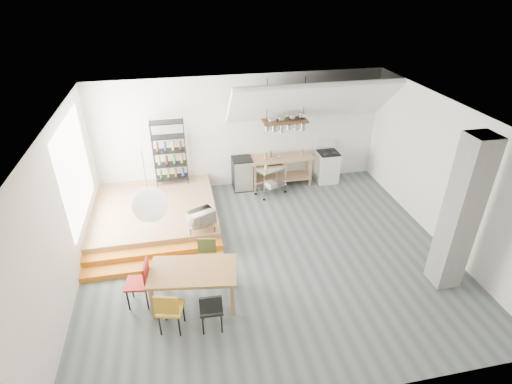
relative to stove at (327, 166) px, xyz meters
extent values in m
plane|color=#4A5456|center=(-2.50, -3.16, -0.48)|extent=(8.00, 8.00, 0.00)
cube|color=silver|center=(-2.50, 0.34, 1.12)|extent=(8.00, 0.04, 3.20)
cube|color=silver|center=(-6.50, -3.16, 1.12)|extent=(0.04, 7.00, 3.20)
cube|color=silver|center=(1.50, -3.16, 1.12)|extent=(0.04, 7.00, 3.20)
cube|color=white|center=(-2.50, -3.16, 2.72)|extent=(8.00, 7.00, 0.02)
cube|color=white|center=(-0.70, -0.26, 2.07)|extent=(4.40, 1.44, 1.32)
cube|color=white|center=(-6.48, -1.66, 1.32)|extent=(0.02, 2.50, 2.20)
cube|color=#A27B51|center=(-5.00, -1.16, -0.28)|extent=(3.00, 3.00, 0.40)
cube|color=#C56C17|center=(-5.00, -3.11, -0.41)|extent=(3.00, 0.35, 0.13)
cube|color=#C56C17|center=(-5.00, -2.76, -0.35)|extent=(3.00, 0.35, 0.27)
cube|color=slate|center=(0.80, -4.66, 1.12)|extent=(0.50, 0.50, 3.20)
cube|color=#A27B51|center=(-1.40, -0.01, 0.40)|extent=(1.80, 0.60, 0.06)
cube|color=#A27B51|center=(-1.40, -0.01, -0.23)|extent=(1.70, 0.55, 0.04)
cube|color=#A27B51|center=(-0.58, 0.21, -0.05)|extent=(0.06, 0.06, 0.86)
cube|color=#A27B51|center=(-2.22, 0.21, -0.05)|extent=(0.06, 0.06, 0.86)
cube|color=#A27B51|center=(-0.58, -0.23, -0.05)|extent=(0.06, 0.06, 0.86)
cube|color=#A27B51|center=(-2.22, -0.23, -0.05)|extent=(0.06, 0.06, 0.86)
cube|color=white|center=(0.00, -0.01, -0.03)|extent=(0.60, 0.60, 0.90)
cube|color=black|center=(0.00, -0.01, 0.44)|extent=(0.58, 0.58, 0.03)
cube|color=white|center=(0.00, 0.27, 0.57)|extent=(0.60, 0.05, 0.25)
cylinder|color=black|center=(0.14, 0.13, 0.46)|extent=(0.18, 0.18, 0.02)
cylinder|color=black|center=(-0.14, 0.13, 0.46)|extent=(0.18, 0.18, 0.02)
cylinder|color=black|center=(0.14, -0.15, 0.46)|extent=(0.18, 0.18, 0.02)
cylinder|color=black|center=(-0.14, -0.15, 0.46)|extent=(0.18, 0.18, 0.02)
cube|color=#3D2A18|center=(-1.40, -0.21, 1.57)|extent=(1.20, 0.50, 0.05)
cylinder|color=black|center=(-1.90, -0.21, 2.14)|extent=(0.02, 0.02, 1.15)
cylinder|color=black|center=(-0.90, -0.21, 2.14)|extent=(0.02, 0.02, 1.15)
cylinder|color=silver|center=(-1.90, -0.26, 1.43)|extent=(0.16, 0.16, 0.12)
cylinder|color=silver|center=(-1.70, -0.26, 1.41)|extent=(0.20, 0.20, 0.16)
cylinder|color=silver|center=(-1.50, -0.26, 1.39)|extent=(0.16, 0.16, 0.20)
cylinder|color=silver|center=(-1.30, -0.26, 1.43)|extent=(0.20, 0.20, 0.12)
cylinder|color=silver|center=(-1.10, -0.26, 1.41)|extent=(0.16, 0.16, 0.16)
cylinder|color=silver|center=(-0.90, -0.26, 1.39)|extent=(0.20, 0.20, 0.20)
cylinder|color=black|center=(-4.08, 0.22, 0.82)|extent=(0.02, 0.02, 1.80)
cylinder|color=black|center=(-4.92, 0.22, 0.82)|extent=(0.02, 0.02, 1.80)
cylinder|color=black|center=(-4.08, -0.14, 0.82)|extent=(0.02, 0.02, 1.80)
cylinder|color=black|center=(-4.92, -0.14, 0.82)|extent=(0.02, 0.02, 1.80)
cube|color=black|center=(-4.50, 0.04, 0.07)|extent=(0.88, 0.38, 0.02)
cube|color=black|center=(-4.50, 0.04, 0.47)|extent=(0.88, 0.38, 0.02)
cube|color=black|center=(-4.50, 0.04, 0.87)|extent=(0.88, 0.38, 0.02)
cube|color=black|center=(-4.50, 0.04, 1.27)|extent=(0.88, 0.38, 0.02)
cube|color=black|center=(-4.50, 0.04, 1.67)|extent=(0.88, 0.38, 0.03)
cylinder|color=#378535|center=(-4.50, 0.04, 0.21)|extent=(0.07, 0.07, 0.24)
cylinder|color=olive|center=(-4.50, 0.04, 0.61)|extent=(0.07, 0.07, 0.24)
cylinder|color=brown|center=(-4.50, 0.04, 1.01)|extent=(0.07, 0.07, 0.24)
cube|color=#A27B51|center=(-3.90, -2.41, 0.07)|extent=(0.60, 0.40, 0.03)
cylinder|color=black|center=(-3.63, -2.24, -0.01)|extent=(0.02, 0.02, 0.13)
cylinder|color=black|center=(-4.17, -2.24, -0.01)|extent=(0.02, 0.02, 0.13)
cylinder|color=black|center=(-3.63, -2.58, -0.01)|extent=(0.02, 0.02, 0.13)
cylinder|color=black|center=(-4.17, -2.58, -0.01)|extent=(0.02, 0.02, 0.13)
sphere|color=white|center=(-4.80, -4.13, 1.72)|extent=(0.60, 0.60, 0.60)
cube|color=olive|center=(-4.21, -4.22, 0.25)|extent=(1.72, 1.13, 0.06)
cube|color=olive|center=(-3.44, -3.95, -0.13)|extent=(0.08, 0.08, 0.70)
cube|color=olive|center=(-4.86, -3.73, -0.13)|extent=(0.08, 0.08, 0.70)
cube|color=olive|center=(-3.55, -4.70, -0.13)|extent=(0.08, 0.08, 0.70)
cube|color=olive|center=(-4.98, -4.49, -0.13)|extent=(0.08, 0.08, 0.70)
cube|color=#BF8F20|center=(-4.65, -4.81, 0.00)|extent=(0.52, 0.52, 0.04)
cube|color=#BF8F20|center=(-4.70, -4.99, 0.26)|extent=(0.40, 0.15, 0.37)
cylinder|color=black|center=(-4.86, -4.93, -0.25)|extent=(0.03, 0.03, 0.47)
cylinder|color=black|center=(-4.53, -5.02, -0.25)|extent=(0.03, 0.03, 0.47)
cylinder|color=black|center=(-4.77, -4.60, -0.25)|extent=(0.03, 0.03, 0.47)
cylinder|color=black|center=(-4.45, -4.69, -0.25)|extent=(0.03, 0.03, 0.47)
cube|color=black|center=(-3.96, -4.92, -0.03)|extent=(0.43, 0.43, 0.04)
cube|color=black|center=(-3.97, -5.10, 0.23)|extent=(0.39, 0.06, 0.35)
cylinder|color=black|center=(-4.13, -5.07, -0.26)|extent=(0.03, 0.03, 0.44)
cylinder|color=black|center=(-3.81, -5.09, -0.26)|extent=(0.03, 0.03, 0.44)
cylinder|color=black|center=(-4.11, -4.75, -0.26)|extent=(0.03, 0.03, 0.44)
cylinder|color=black|center=(-3.79, -4.76, -0.26)|extent=(0.03, 0.03, 0.44)
cube|color=#54612E|center=(-3.91, -3.61, -0.04)|extent=(0.46, 0.46, 0.04)
cube|color=#54612E|center=(-3.88, -3.43, 0.21)|extent=(0.37, 0.11, 0.34)
cylinder|color=black|center=(-3.73, -3.48, -0.26)|extent=(0.03, 0.03, 0.43)
cylinder|color=black|center=(-4.04, -3.42, -0.26)|extent=(0.03, 0.03, 0.43)
cylinder|color=black|center=(-3.79, -3.79, -0.26)|extent=(0.03, 0.03, 0.43)
cylinder|color=black|center=(-4.10, -3.73, -0.26)|extent=(0.03, 0.03, 0.43)
cube|color=red|center=(-5.25, -4.06, 0.01)|extent=(0.49, 0.49, 0.04)
cube|color=red|center=(-5.05, -4.09, 0.28)|extent=(0.10, 0.41, 0.38)
cylinder|color=black|center=(-5.10, -4.26, -0.24)|extent=(0.03, 0.03, 0.48)
cylinder|color=black|center=(-5.05, -3.91, -0.24)|extent=(0.03, 0.03, 0.48)
cylinder|color=black|center=(-5.44, -4.21, -0.24)|extent=(0.03, 0.03, 0.48)
cylinder|color=black|center=(-5.40, -3.87, -0.24)|extent=(0.03, 0.03, 0.48)
cube|color=silver|center=(-1.82, -0.46, 0.32)|extent=(0.93, 0.75, 0.04)
cube|color=silver|center=(-1.82, -0.46, -0.21)|extent=(0.93, 0.75, 0.03)
cylinder|color=silver|center=(-1.55, -0.12, -0.07)|extent=(0.03, 0.03, 0.78)
sphere|color=black|center=(-1.55, -0.12, -0.44)|extent=(0.07, 0.07, 0.07)
cylinder|color=silver|center=(-2.25, -0.43, -0.07)|extent=(0.03, 0.03, 0.78)
sphere|color=black|center=(-2.25, -0.43, -0.44)|extent=(0.07, 0.07, 0.07)
cylinder|color=silver|center=(-1.39, -0.48, -0.07)|extent=(0.03, 0.03, 0.78)
sphere|color=black|center=(-1.39, -0.48, -0.44)|extent=(0.07, 0.07, 0.07)
cylinder|color=silver|center=(-2.08, -0.79, -0.07)|extent=(0.03, 0.03, 0.78)
sphere|color=black|center=(-2.08, -0.79, -0.44)|extent=(0.07, 0.07, 0.07)
cube|color=black|center=(-2.54, 0.04, -0.01)|extent=(0.55, 0.55, 0.94)
imported|color=beige|center=(-3.90, -2.41, 0.24)|extent=(0.68, 0.58, 0.32)
imported|color=silver|center=(-1.55, -0.06, 0.45)|extent=(0.25, 0.25, 0.05)
camera|label=1|loc=(-4.21, -10.02, 5.17)|focal=28.00mm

